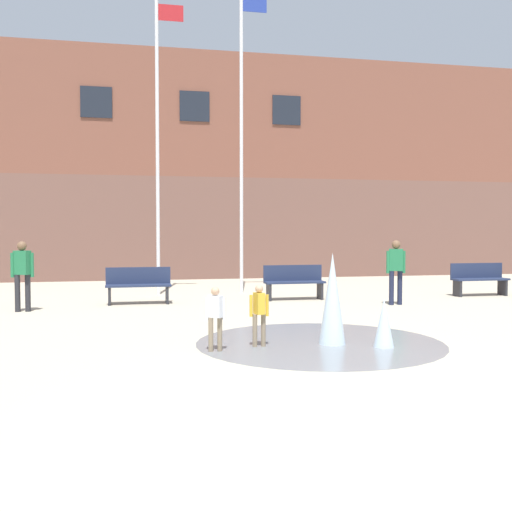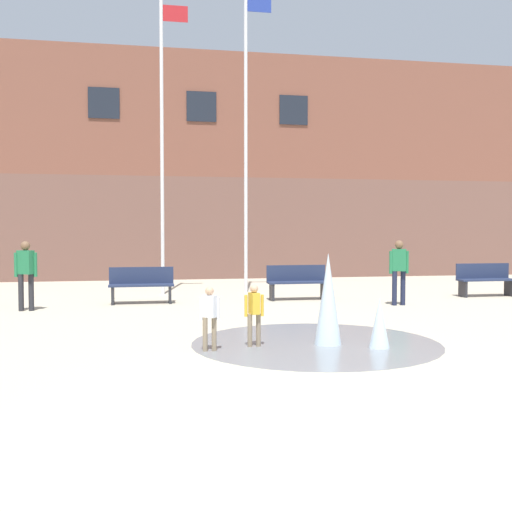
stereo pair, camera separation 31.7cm
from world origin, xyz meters
TOP-DOWN VIEW (x-y plane):
  - ground_plane at (0.00, 0.00)m, footprint 100.00×100.00m
  - library_building at (0.00, 20.19)m, footprint 36.00×6.05m
  - splash_fountain at (0.88, 4.06)m, footprint 4.05×4.05m
  - park_bench_left_of_flagpoles at (-2.18, 10.10)m, footprint 1.60×0.44m
  - park_bench_center at (1.86, 10.18)m, footprint 1.60×0.44m
  - park_bench_far_right at (7.19, 10.02)m, footprint 1.60×0.44m
  - adult_watching at (4.02, 8.60)m, footprint 0.50×0.32m
  - child_running at (-0.40, 4.12)m, footprint 0.31×0.23m
  - adult_in_red at (-4.76, 9.19)m, footprint 0.50×0.33m
  - child_in_fountain at (-1.13, 3.89)m, footprint 0.31×0.23m
  - flagpole_left at (-1.56, 12.18)m, footprint 0.80×0.10m
  - flagpole_right at (0.85, 12.18)m, footprint 0.80×0.10m

SIDE VIEW (x-z plane):
  - ground_plane at x=0.00m, z-range 0.00..0.00m
  - park_bench_left_of_flagpoles at x=-2.18m, z-range 0.02..0.93m
  - park_bench_center at x=1.86m, z-range 0.02..0.93m
  - park_bench_far_right at x=7.19m, z-range 0.02..0.93m
  - splash_fountain at x=0.88m, z-range -0.25..1.22m
  - child_running at x=-0.40m, z-range 0.09..1.07m
  - child_in_fountain at x=-1.13m, z-range 0.09..1.07m
  - adult_watching at x=4.02m, z-range 0.14..1.73m
  - adult_in_red at x=-4.76m, z-range 0.14..1.73m
  - library_building at x=0.00m, z-range 0.00..8.49m
  - flagpole_left at x=-1.56m, z-range 0.25..8.82m
  - flagpole_right at x=0.85m, z-range 0.25..9.25m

